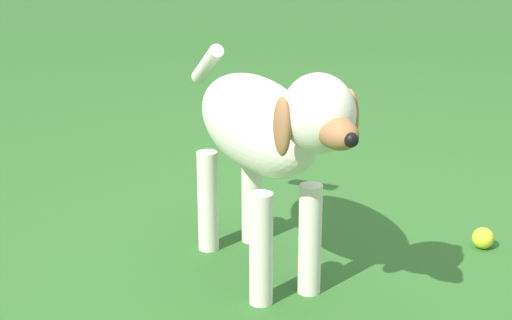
% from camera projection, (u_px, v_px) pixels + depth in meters
% --- Properties ---
extents(ground, '(14.00, 14.00, 0.00)m').
position_uv_depth(ground, '(348.00, 257.00, 2.43)').
color(ground, '#2D6026').
extents(dog, '(0.75, 0.67, 0.64)m').
position_uv_depth(dog, '(265.00, 133.00, 2.17)').
color(dog, silver).
rests_on(dog, ground).
extents(tennis_ball_2, '(0.07, 0.07, 0.07)m').
position_uv_depth(tennis_ball_2, '(483.00, 238.00, 2.48)').
color(tennis_ball_2, yellow).
rests_on(tennis_ball_2, ground).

